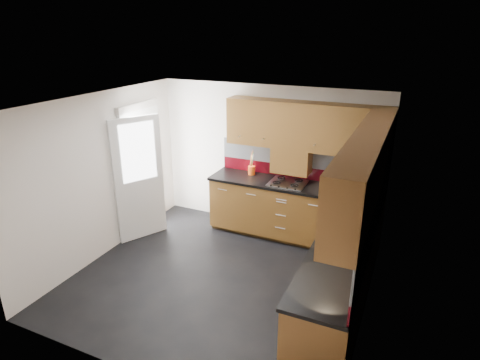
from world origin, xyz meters
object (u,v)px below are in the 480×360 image
at_px(gas_hob, 287,183).
at_px(toaster, 343,183).
at_px(utensil_pot, 252,169).
at_px(food_processor, 358,196).

xyz_separation_m(gas_hob, toaster, (0.83, 0.14, 0.07)).
xyz_separation_m(utensil_pot, toaster, (1.50, -0.03, -0.01)).
xyz_separation_m(gas_hob, utensil_pot, (-0.68, 0.17, 0.08)).
relative_size(gas_hob, toaster, 1.93).
bearing_deg(utensil_pot, gas_hob, -14.09).
relative_size(gas_hob, food_processor, 1.72).
xyz_separation_m(utensil_pot, food_processor, (1.80, -0.56, 0.05)).
height_order(utensil_pot, toaster, utensil_pot).
distance_m(utensil_pot, toaster, 1.50).
height_order(toaster, food_processor, food_processor).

